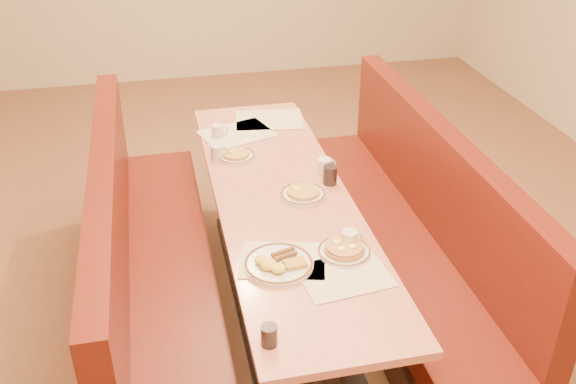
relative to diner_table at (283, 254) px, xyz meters
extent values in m
plane|color=#9E6647|center=(0.00, 0.00, -0.37)|extent=(8.00, 8.00, 0.00)
cube|color=black|center=(0.00, 0.00, -0.34)|extent=(0.55, 1.88, 0.06)
cube|color=black|center=(0.00, 0.00, -0.02)|extent=(0.15, 1.75, 0.71)
cube|color=#DD7E66|center=(0.00, 0.00, 0.36)|extent=(0.70, 2.50, 0.04)
cube|color=#4C3326|center=(-0.68, 0.00, -0.27)|extent=(0.55, 2.50, 0.20)
cube|color=#59150F|center=(-0.68, 0.00, 0.00)|extent=(0.55, 2.50, 0.16)
cube|color=#59150F|center=(-0.89, 0.00, 0.38)|extent=(0.12, 2.50, 0.60)
cube|color=#4C3326|center=(0.68, 0.00, -0.27)|extent=(0.55, 2.50, 0.20)
cube|color=#59150F|center=(0.68, 0.00, 0.00)|extent=(0.55, 2.50, 0.16)
cube|color=#59150F|center=(0.89, 0.00, 0.38)|extent=(0.12, 2.50, 0.60)
cube|color=beige|center=(-0.12, -0.56, 0.38)|extent=(0.44, 0.37, 0.00)
cube|color=beige|center=(0.12, -0.73, 0.38)|extent=(0.41, 0.33, 0.00)
cube|color=beige|center=(-0.12, 0.82, 0.38)|extent=(0.51, 0.44, 0.00)
cube|color=beige|center=(0.12, 0.99, 0.38)|extent=(0.48, 0.38, 0.00)
cylinder|color=silver|center=(0.17, -0.57, 0.38)|extent=(0.25, 0.25, 0.02)
torus|color=brown|center=(0.17, -0.57, 0.39)|extent=(0.24, 0.24, 0.01)
cylinder|color=#D5924C|center=(0.17, -0.57, 0.40)|extent=(0.19, 0.19, 0.02)
cylinder|color=#D5924C|center=(0.17, -0.57, 0.42)|extent=(0.17, 0.17, 0.01)
cylinder|color=#F9F3A2|center=(0.19, -0.54, 0.43)|extent=(0.03, 0.03, 0.01)
cylinder|color=#F9F3A2|center=(0.14, -0.54, 0.43)|extent=(0.03, 0.03, 0.01)
cylinder|color=#F9F3A2|center=(0.14, -0.60, 0.43)|extent=(0.03, 0.03, 0.01)
cylinder|color=#F9F3A2|center=(0.20, -0.59, 0.43)|extent=(0.03, 0.03, 0.01)
cylinder|color=silver|center=(-0.15, -0.60, 0.39)|extent=(0.31, 0.31, 0.02)
torus|color=brown|center=(-0.15, -0.60, 0.40)|extent=(0.31, 0.31, 0.01)
ellipsoid|color=yellow|center=(-0.20, -0.63, 0.42)|extent=(0.08, 0.08, 0.04)
ellipsoid|color=yellow|center=(-0.16, -0.66, 0.41)|extent=(0.07, 0.07, 0.04)
ellipsoid|color=yellow|center=(-0.22, -0.59, 0.41)|extent=(0.06, 0.06, 0.03)
cylinder|color=brown|center=(-0.11, -0.57, 0.41)|extent=(0.11, 0.06, 0.02)
cylinder|color=brown|center=(-0.11, -0.54, 0.41)|extent=(0.11, 0.06, 0.02)
cube|color=gold|center=(-0.08, -0.63, 0.41)|extent=(0.10, 0.08, 0.02)
cylinder|color=silver|center=(0.10, -0.02, 0.38)|extent=(0.24, 0.24, 0.02)
torus|color=brown|center=(0.10, -0.02, 0.39)|extent=(0.24, 0.24, 0.01)
cylinder|color=gold|center=(0.10, -0.02, 0.40)|extent=(0.17, 0.17, 0.02)
ellipsoid|color=yellow|center=(0.07, 0.00, 0.41)|extent=(0.05, 0.05, 0.03)
cylinder|color=silver|center=(-0.17, 0.49, 0.38)|extent=(0.22, 0.22, 0.02)
torus|color=brown|center=(-0.17, 0.49, 0.39)|extent=(0.22, 0.22, 0.01)
cylinder|color=gold|center=(-0.17, 0.49, 0.40)|extent=(0.16, 0.16, 0.02)
ellipsoid|color=yellow|center=(-0.20, 0.51, 0.41)|extent=(0.05, 0.05, 0.02)
cylinder|color=silver|center=(0.21, -0.51, 0.42)|extent=(0.08, 0.08, 0.08)
torus|color=silver|center=(0.25, -0.51, 0.42)|extent=(0.06, 0.02, 0.06)
cylinder|color=black|center=(0.21, -0.51, 0.45)|extent=(0.06, 0.06, 0.01)
cylinder|color=silver|center=(-0.28, 0.50, 0.42)|extent=(0.08, 0.08, 0.09)
torus|color=silver|center=(-0.24, 0.50, 0.42)|extent=(0.06, 0.02, 0.06)
cylinder|color=black|center=(-0.28, 0.50, 0.46)|extent=(0.07, 0.07, 0.01)
cylinder|color=silver|center=(0.28, 0.20, 0.42)|extent=(0.08, 0.08, 0.09)
torus|color=silver|center=(0.32, 0.21, 0.42)|extent=(0.06, 0.02, 0.06)
cylinder|color=black|center=(0.28, 0.20, 0.46)|extent=(0.07, 0.07, 0.01)
cylinder|color=silver|center=(-0.24, 0.80, 0.41)|extent=(0.07, 0.07, 0.08)
torus|color=silver|center=(-0.20, 0.81, 0.41)|extent=(0.06, 0.01, 0.06)
cylinder|color=black|center=(-0.24, 0.80, 0.45)|extent=(0.06, 0.06, 0.01)
cylinder|color=black|center=(-0.28, -1.07, 0.42)|extent=(0.06, 0.06, 0.09)
cylinder|color=silver|center=(-0.28, -1.07, 0.42)|extent=(0.06, 0.06, 0.09)
cylinder|color=black|center=(0.28, 0.08, 0.43)|extent=(0.07, 0.07, 0.10)
cylinder|color=silver|center=(0.28, 0.08, 0.43)|extent=(0.08, 0.08, 0.10)
camera|label=1|loc=(-0.60, -2.85, 2.10)|focal=40.00mm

